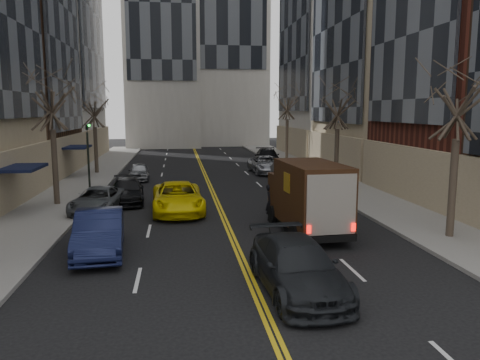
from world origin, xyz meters
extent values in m
cube|color=slate|center=(-9.00, 27.00, 0.07)|extent=(4.00, 66.00, 0.15)
cube|color=slate|center=(9.00, 27.00, 0.07)|extent=(4.00, 66.00, 0.15)
cube|color=#4C301E|center=(-15.50, 33.00, 12.00)|extent=(9.00, 12.00, 24.00)
cube|color=black|center=(-10.84, 33.00, 13.20)|extent=(0.20, 10.56, 19.20)
cube|color=black|center=(-10.00, 18.00, 2.40)|extent=(2.00, 3.00, 0.15)
cube|color=black|center=(-10.90, 18.00, 1.35)|extent=(0.20, 3.00, 2.50)
cube|color=black|center=(-10.00, 31.00, 2.40)|extent=(2.00, 3.00, 0.15)
cube|color=black|center=(-10.90, 31.00, 1.35)|extent=(0.20, 3.00, 2.50)
cube|color=tan|center=(16.00, 32.00, 14.00)|extent=(10.00, 14.00, 28.00)
cube|color=#B7B2A8|center=(17.00, 46.50, 17.00)|extent=(12.00, 15.00, 34.00)
cylinder|color=#382D23|center=(-8.80, 20.00, 2.17)|extent=(0.30, 0.30, 4.05)
cylinder|color=#382D23|center=(-8.80, 33.00, 1.99)|extent=(0.30, 0.30, 3.69)
cylinder|color=#382D23|center=(8.80, 11.00, 2.13)|extent=(0.30, 0.30, 3.96)
cylinder|color=#382D23|center=(8.80, 25.00, 2.04)|extent=(0.30, 0.30, 3.78)
cylinder|color=#382D23|center=(8.80, 40.00, 2.22)|extent=(0.30, 0.30, 4.14)
cylinder|color=black|center=(-7.40, 22.00, 2.05)|extent=(0.12, 0.12, 3.80)
imported|color=black|center=(-7.40, 22.00, 4.40)|extent=(0.15, 0.18, 0.90)
sphere|color=#0CE526|center=(-7.25, 21.90, 4.35)|extent=(0.14, 0.14, 0.14)
cube|color=black|center=(3.30, 12.80, 0.49)|extent=(2.26, 5.75, 0.26)
cube|color=black|center=(3.18, 14.87, 1.37)|extent=(2.16, 1.62, 1.85)
cube|color=black|center=(3.33, 12.32, 1.76)|extent=(2.36, 4.44, 2.65)
cube|color=black|center=(3.46, 10.09, 0.49)|extent=(2.04, 0.28, 0.26)
cube|color=red|center=(2.58, 10.02, 0.88)|extent=(0.16, 0.06, 0.31)
cube|color=red|center=(4.34, 10.12, 0.88)|extent=(0.16, 0.06, 0.31)
cube|color=gold|center=(2.25, 12.30, 2.29)|extent=(0.08, 0.79, 0.79)
cube|color=gold|center=(4.40, 12.43, 2.29)|extent=(0.08, 0.79, 0.79)
cylinder|color=black|center=(2.15, 14.59, 0.42)|extent=(0.30, 0.86, 0.85)
cylinder|color=black|center=(4.23, 14.71, 0.42)|extent=(0.30, 0.86, 0.85)
cylinder|color=black|center=(2.35, 11.25, 0.42)|extent=(0.30, 0.86, 0.85)
cylinder|color=black|center=(4.43, 11.37, 0.42)|extent=(0.30, 0.86, 0.85)
imported|color=black|center=(1.20, 6.45, 0.75)|extent=(2.36, 5.27, 1.50)
cube|color=black|center=(1.20, 7.20, 1.36)|extent=(0.13, 0.04, 0.09)
cube|color=blue|center=(1.20, 7.17, 1.36)|extent=(0.10, 0.01, 0.06)
imported|color=yellow|center=(-2.22, 17.62, 0.77)|extent=(2.77, 5.61, 1.53)
imported|color=black|center=(2.18, 15.34, 0.86)|extent=(0.63, 0.74, 1.72)
imported|color=#12183A|center=(-5.10, 10.95, 0.79)|extent=(2.16, 4.96, 1.59)
imported|color=#4C5054|center=(-6.30, 18.09, 0.65)|extent=(2.66, 4.88, 1.30)
imported|color=black|center=(-5.10, 20.58, 0.67)|extent=(2.24, 4.77, 1.34)
imported|color=#939699|center=(-5.10, 29.24, 0.63)|extent=(1.64, 3.78, 1.27)
imported|color=#4A4D52|center=(5.55, 25.75, 0.78)|extent=(1.70, 4.73, 1.55)
imported|color=#A2A3A9|center=(5.10, 31.75, 0.72)|extent=(2.58, 5.24, 1.43)
imported|color=black|center=(6.30, 37.39, 0.77)|extent=(2.68, 5.53, 1.55)
camera|label=1|loc=(-2.18, -6.29, 5.28)|focal=35.00mm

